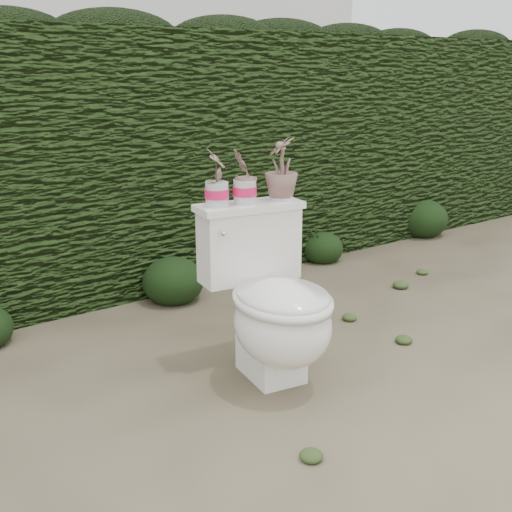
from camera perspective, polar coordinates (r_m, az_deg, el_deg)
ground at (r=3.24m, az=1.88°, el=-8.76°), size 60.00×60.00×0.00m
hedge at (r=4.33m, az=-11.39°, el=8.50°), size 8.00×1.00×1.60m
house_wall at (r=8.66m, az=-21.43°, el=19.56°), size 8.00×3.50×4.00m
toilet at (r=2.88m, az=1.55°, el=-4.38°), size 0.56×0.74×0.78m
potted_plant_left at (r=2.87m, az=-3.52°, el=6.83°), size 0.15×0.15×0.25m
potted_plant_center at (r=2.93m, az=-1.02°, el=6.96°), size 0.17×0.16×0.24m
potted_plant_right at (r=3.01m, az=2.27°, el=7.62°), size 0.21×0.21×0.28m
liriope_clump_2 at (r=3.94m, az=-7.40°, el=-1.84°), size 0.38×0.38×0.30m
liriope_clump_3 at (r=4.74m, az=5.92°, el=1.03°), size 0.31×0.31×0.24m
liriope_clump_4 at (r=5.61m, az=14.60°, el=3.51°), size 0.42×0.42×0.34m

